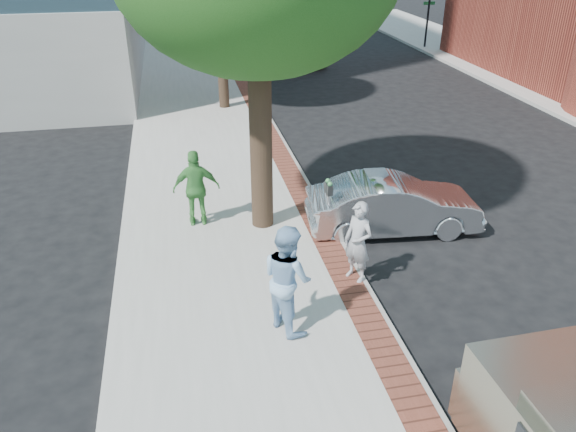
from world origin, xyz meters
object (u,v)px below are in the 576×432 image
object	(u,v)px
parking_meter	(328,197)
sedan_silver	(394,205)
bg_car	(281,52)
person_gray	(358,242)
person_green	(196,188)
person_officer	(287,278)

from	to	relation	value
parking_meter	sedan_silver	size ratio (longest dim) A/B	0.36
sedan_silver	bg_car	distance (m)	17.63
parking_meter	bg_car	distance (m)	18.10
person_gray	person_green	bearing A→B (deg)	-169.02
person_officer	sedan_silver	world-z (taller)	person_officer
person_gray	sedan_silver	xyz separation A→B (m)	(1.57, 2.06, -0.33)
parking_meter	bg_car	world-z (taller)	bg_car
person_gray	bg_car	distance (m)	19.80
person_gray	sedan_silver	bearing A→B (deg)	108.94
person_officer	sedan_silver	distance (m)	4.64
person_gray	parking_meter	bearing A→B (deg)	151.25
parking_meter	person_officer	size ratio (longest dim) A/B	0.72
parking_meter	person_officer	world-z (taller)	person_officer
person_officer	person_green	xyz separation A→B (m)	(-1.33, 4.27, -0.08)
parking_meter	bg_car	xyz separation A→B (m)	(2.37, 17.94, -0.39)
person_green	parking_meter	bearing A→B (deg)	156.89
person_green	sedan_silver	size ratio (longest dim) A/B	0.46
bg_car	parking_meter	bearing A→B (deg)	175.71
parking_meter	person_gray	size ratio (longest dim) A/B	0.86
bg_car	sedan_silver	bearing A→B (deg)	-178.86
person_gray	bg_car	xyz separation A→B (m)	(2.22, 19.68, -0.19)
parking_meter	sedan_silver	xyz separation A→B (m)	(1.72, 0.32, -0.52)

